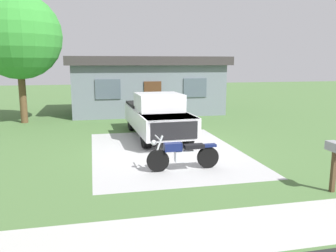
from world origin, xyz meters
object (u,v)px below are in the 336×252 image
at_px(mailbox, 335,154).
at_px(shade_tree, 18,36).
at_px(neighbor_house, 146,84).
at_px(motorcycle, 183,154).
at_px(pickup_truck, 157,115).

relative_size(mailbox, shade_tree, 0.19).
bearing_deg(neighbor_house, motorcycle, -93.87).
bearing_deg(motorcycle, neighbor_house, 86.13).
distance_m(motorcycle, mailbox, 4.07).
height_order(motorcycle, shade_tree, shade_tree).
bearing_deg(mailbox, pickup_truck, 112.70).
bearing_deg(shade_tree, mailbox, -52.82).
height_order(mailbox, neighbor_house, neighbor_house).
bearing_deg(shade_tree, neighbor_house, 20.67).
relative_size(motorcycle, mailbox, 1.76).
distance_m(mailbox, neighbor_house, 15.05).
bearing_deg(mailbox, motorcycle, 141.40).
relative_size(pickup_truck, shade_tree, 0.85).
distance_m(pickup_truck, shade_tree, 8.69).
height_order(motorcycle, mailbox, mailbox).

